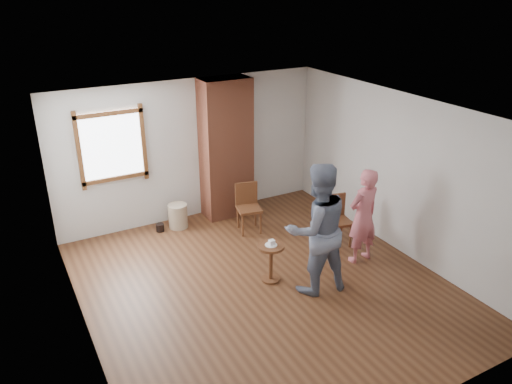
{
  "coord_description": "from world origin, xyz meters",
  "views": [
    {
      "loc": [
        -3.1,
        -5.41,
        4.22
      ],
      "look_at": [
        0.3,
        0.8,
        1.15
      ],
      "focal_mm": 35.0,
      "sensor_mm": 36.0,
      "label": 1
    }
  ],
  "objects_px": {
    "stoneware_crock": "(178,216)",
    "man": "(317,229)",
    "dining_chair_left": "(248,204)",
    "side_table": "(271,257)",
    "dining_chair_right": "(336,217)",
    "person_pink": "(363,216)"
  },
  "relations": [
    {
      "from": "person_pink",
      "to": "dining_chair_left",
      "type": "bearing_deg",
      "value": -64.2
    },
    {
      "from": "person_pink",
      "to": "man",
      "type": "bearing_deg",
      "value": 10.54
    },
    {
      "from": "dining_chair_right",
      "to": "side_table",
      "type": "distance_m",
      "value": 1.64
    },
    {
      "from": "stoneware_crock",
      "to": "side_table",
      "type": "relative_size",
      "value": 0.74
    },
    {
      "from": "stoneware_crock",
      "to": "dining_chair_right",
      "type": "bearing_deg",
      "value": -40.19
    },
    {
      "from": "dining_chair_left",
      "to": "side_table",
      "type": "relative_size",
      "value": 1.45
    },
    {
      "from": "dining_chair_right",
      "to": "stoneware_crock",
      "type": "bearing_deg",
      "value": 150.25
    },
    {
      "from": "dining_chair_right",
      "to": "dining_chair_left",
      "type": "bearing_deg",
      "value": 143.92
    },
    {
      "from": "dining_chair_left",
      "to": "side_table",
      "type": "height_order",
      "value": "dining_chair_left"
    },
    {
      "from": "man",
      "to": "person_pink",
      "type": "bearing_deg",
      "value": -158.06
    },
    {
      "from": "side_table",
      "to": "person_pink",
      "type": "distance_m",
      "value": 1.61
    },
    {
      "from": "side_table",
      "to": "person_pink",
      "type": "bearing_deg",
      "value": -6.42
    },
    {
      "from": "side_table",
      "to": "man",
      "type": "height_order",
      "value": "man"
    },
    {
      "from": "dining_chair_right",
      "to": "person_pink",
      "type": "height_order",
      "value": "person_pink"
    },
    {
      "from": "dining_chair_left",
      "to": "person_pink",
      "type": "relative_size",
      "value": 0.56
    },
    {
      "from": "stoneware_crock",
      "to": "dining_chair_right",
      "type": "xyz_separation_m",
      "value": [
        2.17,
        -1.83,
        0.26
      ]
    },
    {
      "from": "dining_chair_left",
      "to": "dining_chair_right",
      "type": "height_order",
      "value": "dining_chair_left"
    },
    {
      "from": "stoneware_crock",
      "to": "side_table",
      "type": "xyz_separation_m",
      "value": [
        0.6,
        -2.31,
        0.18
      ]
    },
    {
      "from": "stoneware_crock",
      "to": "man",
      "type": "distance_m",
      "value": 3.08
    },
    {
      "from": "stoneware_crock",
      "to": "man",
      "type": "relative_size",
      "value": 0.23
    },
    {
      "from": "stoneware_crock",
      "to": "dining_chair_right",
      "type": "height_order",
      "value": "dining_chair_right"
    },
    {
      "from": "side_table",
      "to": "man",
      "type": "distance_m",
      "value": 0.88
    }
  ]
}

